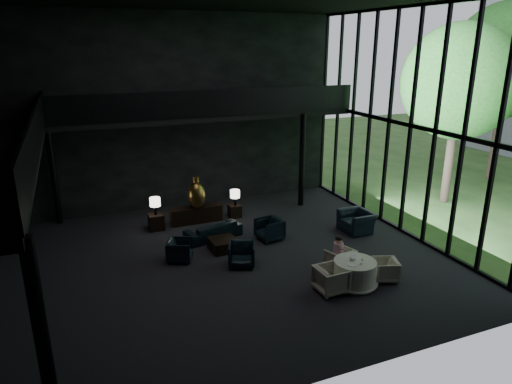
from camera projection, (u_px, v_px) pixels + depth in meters
name	position (u px, v px, depth m)	size (l,w,h in m)	color
floor	(226.00, 261.00, 14.81)	(14.00, 12.00, 0.02)	black
wall_back	(178.00, 113.00, 18.86)	(14.00, 0.04, 8.00)	black
wall_front	(328.00, 201.00, 8.29)	(14.00, 0.04, 8.00)	black
curtain_wall	(411.00, 125.00, 16.08)	(0.20, 12.00, 8.00)	black
mezzanine_back	(208.00, 115.00, 18.34)	(12.00, 2.00, 0.25)	black
railing_left	(36.00, 132.00, 11.59)	(0.06, 12.00, 1.00)	black
railing_back	(215.00, 103.00, 17.27)	(12.00, 0.06, 1.00)	black
column_sw	(44.00, 350.00, 7.37)	(0.24, 0.24, 4.00)	black
column_nw	(53.00, 174.00, 17.41)	(0.24, 0.24, 4.00)	black
column_ne	(302.00, 161.00, 19.44)	(0.24, 0.24, 4.00)	black
tree_near	(460.00, 82.00, 18.92)	(4.80, 4.80, 7.65)	#382D23
tree_far	(508.00, 60.00, 22.25)	(5.60, 5.60, 8.80)	#382D23
console	(196.00, 215.00, 17.99)	(2.03, 0.46, 0.65)	black
bronze_urn	(196.00, 195.00, 17.59)	(0.68, 0.68, 1.27)	#91591B
side_table_left	(156.00, 222.00, 17.30)	(0.55, 0.55, 0.60)	black
table_lamp_left	(155.00, 203.00, 17.04)	(0.40, 0.40, 0.67)	black
side_table_right	(235.00, 211.00, 18.57)	(0.47, 0.47, 0.52)	black
table_lamp_right	(235.00, 195.00, 18.28)	(0.39, 0.39, 0.65)	black
sofa	(213.00, 228.00, 16.50)	(2.04, 0.60, 0.80)	black
lounge_armchair_west	(180.00, 249.00, 14.78)	(0.77, 0.72, 0.79)	black
lounge_armchair_east	(269.00, 227.00, 16.34)	(0.94, 0.88, 0.96)	#192C3C
lounge_armchair_south	(242.00, 252.00, 14.42)	(0.88, 0.82, 0.90)	black
window_armchair	(357.00, 217.00, 17.05)	(1.33, 0.86, 1.16)	black
coffee_table	(223.00, 244.00, 15.60)	(0.89, 0.89, 0.39)	black
dining_table	(354.00, 274.00, 13.30)	(1.40, 1.40, 0.75)	white
dining_chair_north	(340.00, 259.00, 14.13)	(0.75, 0.70, 0.77)	#B2AD8A
dining_chair_east	(385.00, 270.00, 13.57)	(0.65, 0.60, 0.66)	beige
dining_chair_west	(331.00, 277.00, 12.88)	(0.89, 0.84, 0.92)	tan
child	(338.00, 246.00, 14.10)	(0.31, 0.31, 0.66)	#E1A2C4
plate_a	(352.00, 265.00, 12.94)	(0.26, 0.26, 0.02)	white
plate_b	(354.00, 256.00, 13.45)	(0.19, 0.19, 0.01)	white
saucer	(364.00, 262.00, 13.12)	(0.14, 0.14, 0.01)	white
coffee_cup	(362.00, 259.00, 13.22)	(0.07, 0.07, 0.06)	white
cereal_bowl	(353.00, 259.00, 13.22)	(0.17, 0.17, 0.09)	white
cream_pot	(361.00, 263.00, 12.96)	(0.06, 0.06, 0.07)	#99999E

